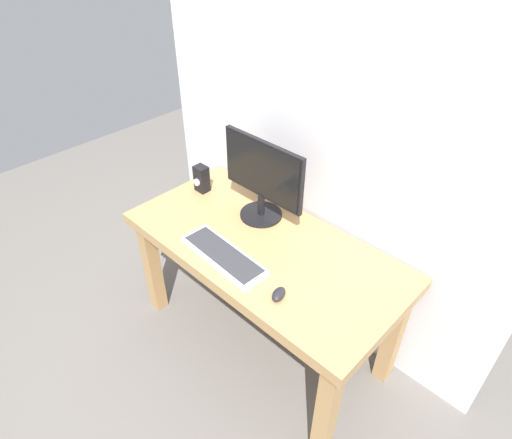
% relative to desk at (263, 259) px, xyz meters
% --- Properties ---
extents(ground_plane, '(6.00, 6.00, 0.00)m').
position_rel_desk_xyz_m(ground_plane, '(0.00, 0.00, -0.61)').
color(ground_plane, slate).
extents(wall_back, '(2.11, 0.04, 3.00)m').
position_rel_desk_xyz_m(wall_back, '(0.00, 0.38, 0.89)').
color(wall_back, silver).
rests_on(wall_back, ground_plane).
extents(desk, '(1.41, 0.69, 0.72)m').
position_rel_desk_xyz_m(desk, '(0.00, 0.00, 0.00)').
color(desk, tan).
rests_on(desk, ground_plane).
extents(monitor, '(0.50, 0.22, 0.43)m').
position_rel_desk_xyz_m(monitor, '(-0.16, 0.16, 0.33)').
color(monitor, black).
rests_on(monitor, desk).
extents(keyboard_primary, '(0.47, 0.18, 0.03)m').
position_rel_desk_xyz_m(keyboard_primary, '(-0.06, -0.20, 0.12)').
color(keyboard_primary, silver).
rests_on(keyboard_primary, desk).
extents(mouse, '(0.07, 0.10, 0.04)m').
position_rel_desk_xyz_m(mouse, '(0.29, -0.21, 0.12)').
color(mouse, '#232328').
rests_on(mouse, desk).
extents(audio_controller, '(0.08, 0.07, 0.15)m').
position_rel_desk_xyz_m(audio_controller, '(-0.57, 0.10, 0.18)').
color(audio_controller, black).
rests_on(audio_controller, desk).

